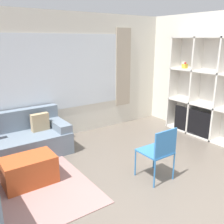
{
  "coord_description": "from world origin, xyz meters",
  "views": [
    {
      "loc": [
        -2.14,
        -1.89,
        2.14
      ],
      "look_at": [
        0.4,
        1.71,
        0.85
      ],
      "focal_mm": 40.0,
      "sensor_mm": 36.0,
      "label": 1
    }
  ],
  "objects": [
    {
      "name": "area_rug",
      "position": [
        -1.51,
        1.6,
        0.01
      ],
      "size": [
        2.15,
        2.26,
        0.01
      ],
      "primitive_type": "cube",
      "color": "gray",
      "rests_on": "ground_plane"
    },
    {
      "name": "shelving_unit",
      "position": [
        2.65,
        1.31,
        1.05
      ],
      "size": [
        0.35,
        1.9,
        2.2
      ],
      "color": "silver",
      "rests_on": "ground_plane"
    },
    {
      "name": "wall_right",
      "position": [
        2.83,
        1.55,
        1.35
      ],
      "size": [
        0.07,
        4.31,
        2.7
      ],
      "primitive_type": "cube",
      "color": "silver",
      "rests_on": "ground_plane"
    },
    {
      "name": "wall_back",
      "position": [
        0.0,
        3.14,
        1.36
      ],
      "size": [
        6.79,
        0.11,
        2.7
      ],
      "color": "silver",
      "rests_on": "ground_plane"
    },
    {
      "name": "ottoman",
      "position": [
        -1.22,
        1.61,
        0.22
      ],
      "size": [
        0.77,
        0.49,
        0.44
      ],
      "color": "#B74C23",
      "rests_on": "ground_plane"
    },
    {
      "name": "ground_plane",
      "position": [
        0.0,
        0.0,
        0.0
      ],
      "size": [
        16.0,
        16.0,
        0.0
      ],
      "primitive_type": "plane",
      "color": "#665B51"
    },
    {
      "name": "couch_main",
      "position": [
        -1.13,
        2.66,
        0.3
      ],
      "size": [
        1.9,
        0.89,
        0.82
      ],
      "color": "slate",
      "rests_on": "ground_plane"
    },
    {
      "name": "folding_chair",
      "position": [
        0.46,
        0.55,
        0.52
      ],
      "size": [
        0.44,
        0.46,
        0.86
      ],
      "rotation": [
        0.0,
        0.0,
        3.14
      ],
      "color": "#3375B7",
      "rests_on": "ground_plane"
    }
  ]
}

